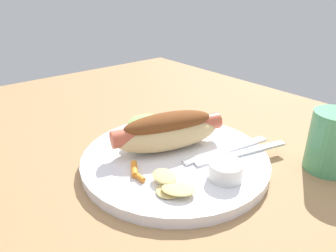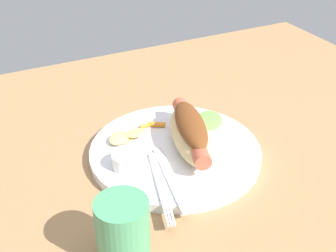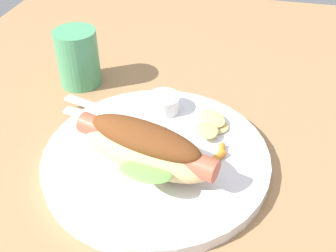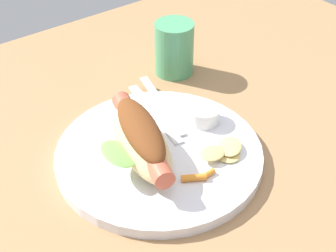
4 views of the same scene
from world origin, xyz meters
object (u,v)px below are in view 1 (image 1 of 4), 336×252
object	(u,v)px
drinking_cup	(332,142)
fork	(240,153)
chips_pile	(172,186)
carrot_garnish	(137,172)
plate	(175,159)
sauce_ramekin	(226,171)
hot_dog	(168,131)
knife	(227,150)

from	to	relation	value
drinking_cup	fork	bearing A→B (deg)	-135.78
chips_pile	carrot_garnish	xyz separation A→B (cm)	(-5.53, -1.56, -0.19)
plate	sauce_ramekin	xyz separation A→B (cm)	(9.01, 1.21, 1.98)
plate	fork	distance (cm)	10.07
plate	carrot_garnish	distance (cm)	7.76
sauce_ramekin	fork	size ratio (longest dim) A/B	0.29
carrot_garnish	fork	bearing A→B (deg)	70.38
hot_dog	drinking_cup	bearing A→B (deg)	-32.35
carrot_garnish	sauce_ramekin	bearing A→B (deg)	47.28
hot_dog	sauce_ramekin	size ratio (longest dim) A/B	3.89
knife	chips_pile	xyz separation A→B (cm)	(2.12, -13.06, 0.45)
hot_dog	carrot_garnish	distance (cm)	9.32
hot_dog	knife	bearing A→B (deg)	-31.03
fork	drinking_cup	distance (cm)	13.18
sauce_ramekin	carrot_garnish	xyz separation A→B (cm)	(-8.15, -8.82, -0.74)
plate	drinking_cup	bearing A→B (deg)	47.07
sauce_ramekin	drinking_cup	distance (cm)	16.96
chips_pile	drinking_cup	bearing A→B (deg)	68.06
sauce_ramekin	drinking_cup	size ratio (longest dim) A/B	0.51
chips_pile	carrot_garnish	world-z (taller)	chips_pile
hot_dog	carrot_garnish	bearing A→B (deg)	-141.64
carrot_garnish	drinking_cup	size ratio (longest dim) A/B	0.45
sauce_ramekin	carrot_garnish	bearing A→B (deg)	-132.72
sauce_ramekin	knife	size ratio (longest dim) A/B	0.29
fork	carrot_garnish	size ratio (longest dim) A/B	3.92
knife	carrot_garnish	xyz separation A→B (cm)	(-3.41, -14.62, 0.26)
plate	hot_dog	xyz separation A→B (cm)	(-2.54, 0.68, 3.78)
plate	drinking_cup	distance (cm)	23.18
sauce_ramekin	fork	xyz separation A→B (cm)	(-2.67, 6.55, -0.98)
fork	drinking_cup	size ratio (longest dim) A/B	1.76
drinking_cup	chips_pile	bearing A→B (deg)	-111.94
plate	hot_dog	size ratio (longest dim) A/B	1.57
plate	chips_pile	distance (cm)	8.92
hot_dog	chips_pile	distance (cm)	11.43
hot_dog	chips_pile	bearing A→B (deg)	-110.92
fork	knife	world-z (taller)	same
hot_dog	chips_pile	world-z (taller)	hot_dog
fork	drinking_cup	world-z (taller)	drinking_cup
plate	fork	size ratio (longest dim) A/B	1.77
drinking_cup	sauce_ramekin	bearing A→B (deg)	-112.92
sauce_ramekin	fork	distance (cm)	7.14
plate	hot_dog	world-z (taller)	hot_dog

